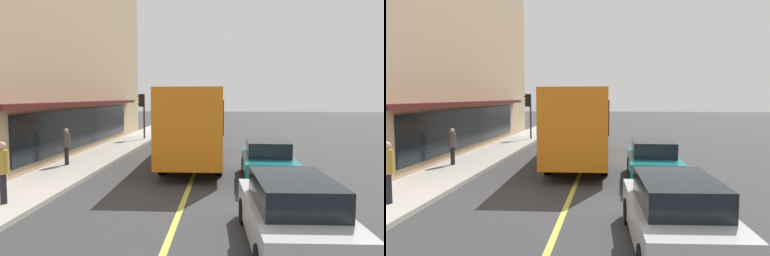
# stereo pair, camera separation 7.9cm
# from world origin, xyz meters

# --- Properties ---
(ground) EXTENTS (120.00, 120.00, 0.00)m
(ground) POSITION_xyz_m (0.00, 0.00, 0.00)
(ground) COLOR #38383A
(sidewalk) EXTENTS (80.00, 2.52, 0.15)m
(sidewalk) POSITION_xyz_m (0.00, 5.23, 0.07)
(sidewalk) COLOR #B2ADA3
(sidewalk) RESTS_ON ground
(lane_centre_stripe) EXTENTS (36.00, 0.16, 0.01)m
(lane_centre_stripe) POSITION_xyz_m (0.00, 0.00, 0.00)
(lane_centre_stripe) COLOR #D8D14C
(lane_centre_stripe) RESTS_ON ground
(storefront_building) EXTENTS (24.82, 9.63, 13.43)m
(storefront_building) POSITION_xyz_m (0.84, 10.99, 6.71)
(storefront_building) COLOR tan
(storefront_building) RESTS_ON ground
(bus) EXTENTS (11.19, 2.84, 3.50)m
(bus) POSITION_xyz_m (-0.90, 0.24, 1.99)
(bus) COLOR orange
(bus) RESTS_ON ground
(traffic_light) EXTENTS (0.30, 0.52, 3.20)m
(traffic_light) POSITION_xyz_m (6.77, 4.67, 2.53)
(traffic_light) COLOR #2D2D33
(traffic_light) RESTS_ON sidewalk
(car_teal) EXTENTS (4.34, 1.94, 1.52)m
(car_teal) POSITION_xyz_m (-5.19, -2.83, 0.74)
(car_teal) COLOR #14666B
(car_teal) RESTS_ON ground
(car_silver) EXTENTS (4.38, 2.03, 1.52)m
(car_silver) POSITION_xyz_m (-11.49, -2.60, 0.74)
(car_silver) COLOR #B7BABF
(car_silver) RESTS_ON ground
(pedestrian_near_storefront) EXTENTS (0.34, 0.34, 1.76)m
(pedestrian_near_storefront) POSITION_xyz_m (-9.43, 4.96, 1.21)
(pedestrian_near_storefront) COLOR black
(pedestrian_near_storefront) RESTS_ON sidewalk
(pedestrian_by_curb) EXTENTS (0.34, 0.34, 1.61)m
(pedestrian_by_curb) POSITION_xyz_m (-3.55, 5.73, 1.11)
(pedestrian_by_curb) COLOR black
(pedestrian_by_curb) RESTS_ON sidewalk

